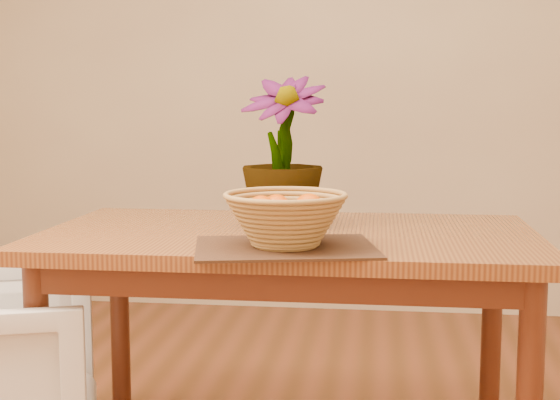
# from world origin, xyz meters

# --- Properties ---
(wall_back) EXTENTS (4.00, 0.02, 2.70)m
(wall_back) POSITION_xyz_m (0.00, 2.25, 1.35)
(wall_back) COLOR beige
(wall_back) RESTS_ON floor
(table) EXTENTS (1.40, 0.80, 0.75)m
(table) POSITION_xyz_m (0.00, 0.30, 0.66)
(table) COLOR brown
(table) RESTS_ON floor
(placemat) EXTENTS (0.51, 0.42, 0.01)m
(placemat) POSITION_xyz_m (0.02, 0.03, 0.75)
(placemat) COLOR #3D2516
(placemat) RESTS_ON table
(wicker_basket) EXTENTS (0.31, 0.31, 0.13)m
(wicker_basket) POSITION_xyz_m (0.02, 0.03, 0.82)
(wicker_basket) COLOR #AF8649
(wicker_basket) RESTS_ON placemat
(orange_pile) EXTENTS (0.19, 0.18, 0.08)m
(orange_pile) POSITION_xyz_m (0.02, 0.03, 0.85)
(orange_pile) COLOR #EE4E03
(orange_pile) RESTS_ON wicker_basket
(potted_plant) EXTENTS (0.28, 0.28, 0.44)m
(potted_plant) POSITION_xyz_m (-0.03, 0.37, 0.97)
(potted_plant) COLOR #194413
(potted_plant) RESTS_ON table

